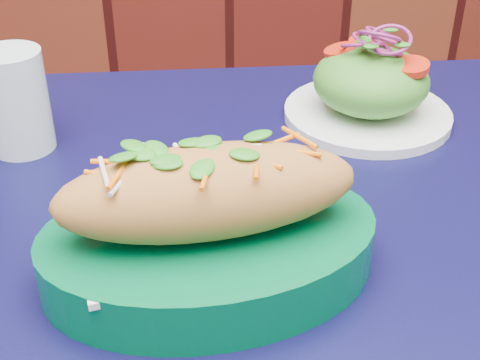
{
  "coord_description": "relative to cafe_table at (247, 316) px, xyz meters",
  "views": [
    {
      "loc": [
        0.22,
        0.82,
        1.11
      ],
      "look_at": [
        0.27,
        1.3,
        0.81
      ],
      "focal_mm": 50.0,
      "sensor_mm": 36.0,
      "label": 1
    }
  ],
  "objects": [
    {
      "name": "cafe_table",
      "position": [
        0.0,
        0.0,
        0.0
      ],
      "size": [
        0.81,
        0.81,
        0.75
      ],
      "rotation": [
        0.0,
        0.0,
        -0.01
      ],
      "color": "black",
      "rests_on": "ground"
    },
    {
      "name": "banh_mi_basket",
      "position": [
        -0.04,
        -0.04,
        0.14
      ],
      "size": [
        0.29,
        0.21,
        0.13
      ],
      "rotation": [
        0.0,
        0.0,
        0.12
      ],
      "color": "#005730",
      "rests_on": "cafe_table"
    },
    {
      "name": "salad_plate",
      "position": [
        0.17,
        0.23,
        0.13
      ],
      "size": [
        0.2,
        0.2,
        0.11
      ],
      "rotation": [
        0.0,
        0.0,
        -0.04
      ],
      "color": "white",
      "rests_on": "cafe_table"
    },
    {
      "name": "water_glass",
      "position": [
        -0.23,
        0.2,
        0.14
      ],
      "size": [
        0.07,
        0.07,
        0.11
      ],
      "primitive_type": "cylinder",
      "color": "silver",
      "rests_on": "cafe_table"
    }
  ]
}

